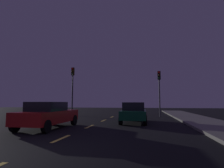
% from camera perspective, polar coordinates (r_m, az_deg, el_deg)
% --- Properties ---
extents(ground_plane, '(80.00, 80.00, 0.00)m').
position_cam_1_polar(ground_plane, '(12.05, -6.17, -12.74)').
color(ground_plane, black).
extents(sidewalk_curb_right, '(3.00, 40.00, 0.15)m').
position_cam_1_polar(sidewalk_curb_right, '(12.26, 30.58, -11.50)').
color(sidewalk_curb_right, gray).
rests_on(sidewalk_curb_right, ground_plane).
extents(lane_stripe_second, '(0.16, 1.60, 0.01)m').
position_cam_1_polar(lane_stripe_second, '(7.98, -15.59, -16.12)').
color(lane_stripe_second, '#EACC4C').
rests_on(lane_stripe_second, ground_plane).
extents(lane_stripe_third, '(0.16, 1.60, 0.01)m').
position_cam_1_polar(lane_stripe_third, '(11.48, -7.04, -13.06)').
color(lane_stripe_third, '#EACC4C').
rests_on(lane_stripe_third, ground_plane).
extents(lane_stripe_fourth, '(0.16, 1.60, 0.01)m').
position_cam_1_polar(lane_stripe_fourth, '(15.13, -2.64, -11.33)').
color(lane_stripe_fourth, '#EACC4C').
rests_on(lane_stripe_fourth, ground_plane).
extents(lane_stripe_fifth, '(0.16, 1.60, 0.01)m').
position_cam_1_polar(lane_stripe_fifth, '(18.84, 0.02, -10.25)').
color(lane_stripe_fifth, '#EACC4C').
rests_on(lane_stripe_fifth, ground_plane).
extents(traffic_signal_left, '(0.32, 0.38, 5.49)m').
position_cam_1_polar(traffic_signal_left, '(21.42, -12.24, 0.62)').
color(traffic_signal_left, '#2D2D30').
rests_on(traffic_signal_left, ground_plane).
extents(traffic_signal_right, '(0.32, 0.38, 4.77)m').
position_cam_1_polar(traffic_signal_right, '(19.77, 14.56, -0.14)').
color(traffic_signal_right, '#4C4C51').
rests_on(traffic_signal_right, ground_plane).
extents(car_stopped_ahead, '(1.83, 4.33, 1.47)m').
position_cam_1_polar(car_stopped_ahead, '(13.61, 6.92, -8.78)').
color(car_stopped_ahead, '#0F4C2D').
rests_on(car_stopped_ahead, ground_plane).
extents(car_adjacent_lane, '(1.96, 4.46, 1.50)m').
position_cam_1_polar(car_adjacent_lane, '(11.23, -19.29, -9.04)').
color(car_adjacent_lane, '#B21919').
rests_on(car_adjacent_lane, ground_plane).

